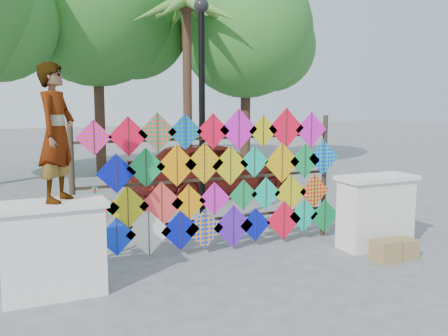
{
  "coord_description": "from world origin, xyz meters",
  "views": [
    {
      "loc": [
        -3.25,
        -6.92,
        2.61
      ],
      "look_at": [
        0.13,
        0.6,
        1.46
      ],
      "focal_mm": 40.0,
      "sensor_mm": 36.0,
      "label": 1
    }
  ],
  "objects_px": {
    "kite_rack": "(219,182)",
    "lamppost": "(202,94)",
    "vendor_woman": "(56,133)",
    "sedan": "(211,168)"
  },
  "relations": [
    {
      "from": "vendor_woman",
      "to": "lamppost",
      "type": "bearing_deg",
      "value": -20.32
    },
    {
      "from": "vendor_woman",
      "to": "sedan",
      "type": "relative_size",
      "value": 0.4
    },
    {
      "from": "kite_rack",
      "to": "lamppost",
      "type": "distance_m",
      "value": 1.97
    },
    {
      "from": "sedan",
      "to": "lamppost",
      "type": "relative_size",
      "value": 0.99
    },
    {
      "from": "lamppost",
      "to": "kite_rack",
      "type": "bearing_deg",
      "value": -99.51
    },
    {
      "from": "kite_rack",
      "to": "vendor_woman",
      "type": "height_order",
      "value": "vendor_woman"
    },
    {
      "from": "vendor_woman",
      "to": "lamppost",
      "type": "xyz_separation_m",
      "value": [
        2.89,
        2.2,
        0.52
      ]
    },
    {
      "from": "kite_rack",
      "to": "sedan",
      "type": "relative_size",
      "value": 1.11
    },
    {
      "from": "kite_rack",
      "to": "lamppost",
      "type": "height_order",
      "value": "lamppost"
    },
    {
      "from": "vendor_woman",
      "to": "lamppost",
      "type": "relative_size",
      "value": 0.4
    }
  ]
}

